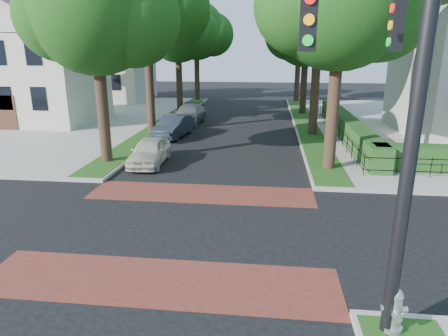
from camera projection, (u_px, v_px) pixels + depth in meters
The scene contains 23 objects.
ground at pixel (185, 227), 13.04m from camera, with size 120.00×120.00×0.00m, color black.
sidewalk_nw at pixel (2, 118), 33.22m from camera, with size 30.00×30.00×0.15m, color gray.
crosswalk_far at pixel (202, 193), 16.08m from camera, with size 9.00×2.20×0.01m, color maroon.
crosswalk_near at pixel (159, 282), 9.99m from camera, with size 9.00×2.20×0.01m, color maroon.
grass_strip_ne at pixel (306, 123), 30.59m from camera, with size 1.60×29.80×0.02m, color #254714.
grass_strip_nw at pixel (168, 120), 31.76m from camera, with size 1.60×29.80×0.02m, color #254714.
tree_right_near at pixel (343, 0), 17.13m from camera, with size 7.75×6.67×10.66m.
tree_right_mid at pixel (321, 9), 24.66m from camera, with size 8.25×7.09×11.22m.
tree_right_far at pixel (308, 33), 33.51m from camera, with size 7.25×6.23×9.74m.
tree_right_back at pixel (300, 32), 41.98m from camera, with size 7.50×6.45×10.20m.
tree_left_near at pixel (98, 11), 18.42m from camera, with size 7.50×6.45×10.20m.
tree_left_mid at pixel (148, 5), 25.74m from camera, with size 8.00×6.88×11.48m.
tree_left_far at pixel (179, 31), 34.64m from camera, with size 7.00×6.02×9.86m.
tree_left_back at pixel (198, 31), 43.14m from camera, with size 7.75×6.66×10.44m.
hedge_main_road at pixel (347, 126), 26.27m from camera, with size 1.00×18.00×1.20m, color #1C3A14.
fence_main_road at pixel (334, 128), 26.40m from camera, with size 0.06×18.00×0.90m, color black, non-canonical shape.
house_left_near at pixel (32, 57), 30.40m from camera, with size 10.00×9.00×10.14m.
house_left_far at pixel (105, 54), 43.73m from camera, with size 10.00×9.00×10.14m.
traffic_signal at pixel (401, 102), 6.96m from camera, with size 2.17×2.00×8.00m.
parked_car_front at pixel (149, 151), 20.00m from camera, with size 1.58×3.92×1.33m, color silver.
parked_car_middle at pixel (174, 127), 26.21m from camera, with size 1.49×4.28×1.41m, color #1F232F.
parked_car_rear at pixel (189, 114), 30.99m from camera, with size 2.02×4.97×1.44m, color slate.
fire_hydrant at pixel (394, 310), 7.91m from camera, with size 0.52×0.54×0.99m.
Camera 1 is at (2.61, -11.72, 5.60)m, focal length 32.00 mm.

